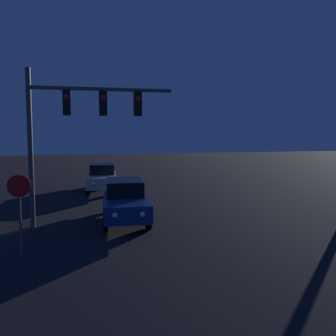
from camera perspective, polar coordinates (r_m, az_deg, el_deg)
car_near at (r=14.61m, az=-6.64°, el=-4.80°), size 1.96×4.86×1.58m
car_far at (r=22.21m, az=-10.01°, el=-1.31°), size 1.97×4.86×1.58m
traffic_signal_mast at (r=14.00m, az=-13.94°, el=7.35°), size 5.22×0.30×5.65m
stop_sign at (r=10.96m, az=-21.69°, el=-4.67°), size 0.62×0.07×2.28m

